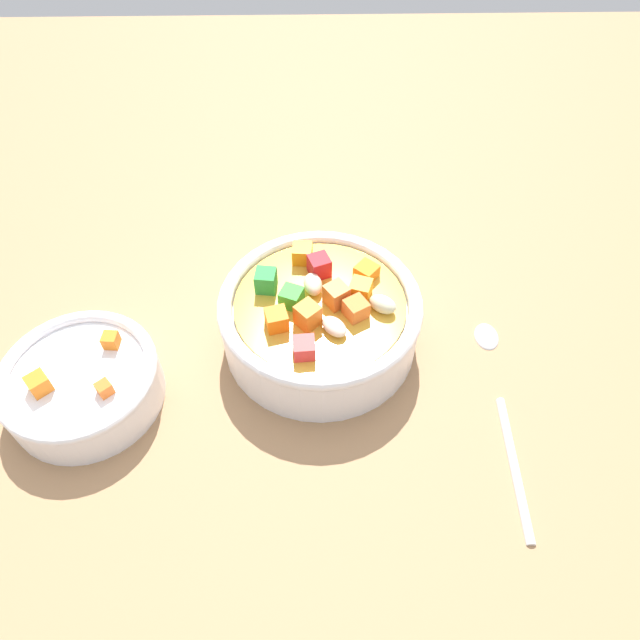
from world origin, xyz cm
name	(u,v)px	position (x,y,z in cm)	size (l,w,h in cm)	color
ground_plane	(320,346)	(0.00, 0.00, -1.00)	(140.00, 140.00, 2.00)	#9E754F
soup_bowl_main	(320,318)	(0.00, -0.01, 3.24)	(18.09, 18.09, 7.35)	white
spoon	(501,397)	(-6.92, -15.62, 0.42)	(20.70, 2.36, 0.94)	silver
side_bowl_small	(82,383)	(-5.95, 20.31, 2.24)	(13.25, 13.25, 5.07)	white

